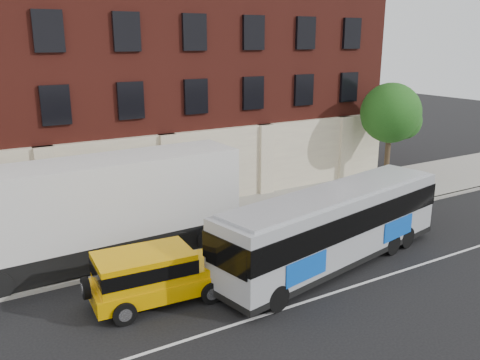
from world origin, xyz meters
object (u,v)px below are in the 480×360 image
yellow_suv (153,273)px  street_tree (391,115)px  shipping_container (85,215)px  city_bus (334,224)px  sign_pole (5,259)px

yellow_suv → street_tree: bearing=19.5°
yellow_suv → shipping_container: (-1.17, 4.21, 1.03)m
city_bus → yellow_suv: city_bus is taller
sign_pole → city_bus: (11.64, -3.74, 0.26)m
city_bus → shipping_container: bearing=149.7°
street_tree → shipping_container: 19.19m
sign_pole → shipping_container: size_ratio=0.19×
sign_pole → yellow_suv: sign_pole is taller
sign_pole → street_tree: 22.49m
street_tree → yellow_suv: (-17.77, -6.30, -3.32)m
street_tree → city_bus: street_tree is taller
sign_pole → yellow_suv: size_ratio=0.50×
sign_pole → shipping_container: shipping_container is taller
sign_pole → yellow_suv: 5.21m
city_bus → shipping_container: (-8.54, 4.98, 0.40)m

